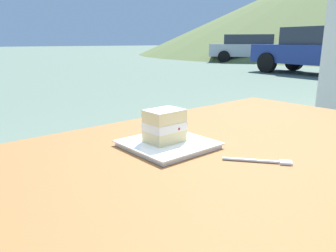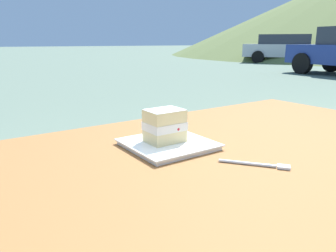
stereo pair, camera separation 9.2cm
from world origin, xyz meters
name	(u,v)px [view 1 (the left image)]	position (x,y,z in m)	size (l,w,h in m)	color
patio_table	(229,177)	(0.00, 0.00, 0.68)	(1.57, 0.94, 0.77)	brown
dessert_plate	(168,144)	(0.14, -0.12, 0.78)	(0.23, 0.23, 0.02)	white
cake_slice	(164,126)	(0.14, -0.13, 0.84)	(0.11, 0.09, 0.09)	#EAD18C
dessert_fork	(261,161)	(0.04, 0.13, 0.78)	(0.12, 0.14, 0.01)	silver
parked_car_near	(318,50)	(-10.17, -4.53, 0.82)	(2.15, 4.27, 1.54)	navy
parked_car_far	(252,48)	(-14.25, -10.02, 0.76)	(3.92, 4.67, 1.44)	#B7BABF
distant_hill	(333,10)	(-29.44, -12.59, 3.75)	(33.95, 33.95, 7.50)	#60703D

